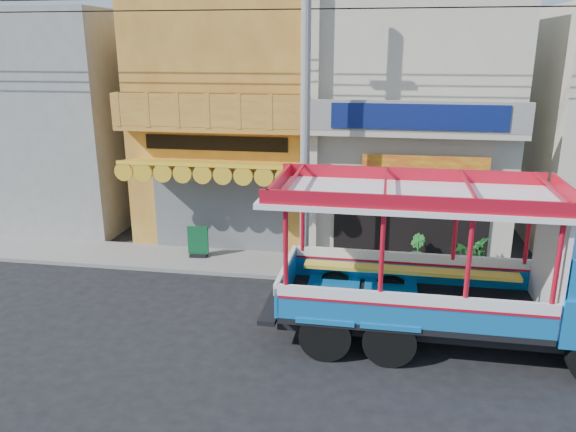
# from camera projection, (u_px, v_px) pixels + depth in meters

# --- Properties ---
(ground) EXTENTS (90.00, 90.00, 0.00)m
(ground) POSITION_uv_depth(u_px,v_px,m) (327.00, 336.00, 12.93)
(ground) COLOR black
(ground) RESTS_ON ground
(sidewalk) EXTENTS (30.00, 2.00, 0.12)m
(sidewalk) POSITION_uv_depth(u_px,v_px,m) (340.00, 269.00, 16.69)
(sidewalk) COLOR slate
(sidewalk) RESTS_ON ground
(shophouse_left) EXTENTS (6.00, 7.50, 8.24)m
(shophouse_left) POSITION_uv_depth(u_px,v_px,m) (239.00, 114.00, 19.89)
(shophouse_left) COLOR #AD6C26
(shophouse_left) RESTS_ON ground
(shophouse_right) EXTENTS (6.00, 6.75, 8.24)m
(shophouse_right) POSITION_uv_depth(u_px,v_px,m) (412.00, 117.00, 18.95)
(shophouse_right) COLOR beige
(shophouse_right) RESTS_ON ground
(party_pilaster) EXTENTS (0.35, 0.30, 8.00)m
(party_pilaster) POSITION_uv_depth(u_px,v_px,m) (312.00, 131.00, 16.51)
(party_pilaster) COLOR beige
(party_pilaster) RESTS_ON ground
(filler_building_left) EXTENTS (6.00, 6.00, 7.60)m
(filler_building_left) POSITION_uv_depth(u_px,v_px,m) (59.00, 119.00, 21.11)
(filler_building_left) COLOR gray
(filler_building_left) RESTS_ON ground
(utility_pole) EXTENTS (28.00, 0.26, 9.00)m
(utility_pole) POSITION_uv_depth(u_px,v_px,m) (311.00, 101.00, 14.73)
(utility_pole) COLOR gray
(utility_pole) RESTS_ON ground
(songthaew_truck) EXTENTS (8.02, 2.78, 3.73)m
(songthaew_truck) POSITION_uv_depth(u_px,v_px,m) (482.00, 272.00, 11.94)
(songthaew_truck) COLOR black
(songthaew_truck) RESTS_ON ground
(green_sign) EXTENTS (0.64, 0.33, 0.98)m
(green_sign) POSITION_uv_depth(u_px,v_px,m) (198.00, 244.00, 17.37)
(green_sign) COLOR black
(green_sign) RESTS_ON sidewalk
(potted_plant_a) EXTENTS (1.32, 1.35, 1.13)m
(potted_plant_a) POSITION_uv_depth(u_px,v_px,m) (468.00, 256.00, 15.96)
(potted_plant_a) COLOR #1A5E21
(potted_plant_a) RESTS_ON sidewalk
(potted_plant_b) EXTENTS (0.58, 0.65, 0.98)m
(potted_plant_b) POSITION_uv_depth(u_px,v_px,m) (416.00, 251.00, 16.56)
(potted_plant_b) COLOR #1A5E21
(potted_plant_b) RESTS_ON sidewalk
(potted_plant_c) EXTENTS (0.60, 0.60, 1.00)m
(potted_plant_c) POSITION_uv_depth(u_px,v_px,m) (479.00, 255.00, 16.22)
(potted_plant_c) COLOR #1A5E21
(potted_plant_c) RESTS_ON sidewalk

